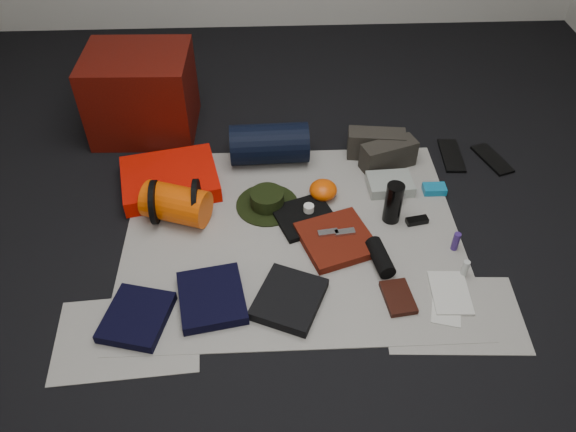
{
  "coord_description": "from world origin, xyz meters",
  "views": [
    {
      "loc": [
        -0.11,
        -1.89,
        1.94
      ],
      "look_at": [
        -0.02,
        0.02,
        0.1
      ],
      "focal_mm": 35.0,
      "sensor_mm": 36.0,
      "label": 1
    }
  ],
  "objects_px": {
    "sleeping_pad": "(170,179)",
    "stuff_sack": "(176,204)",
    "compact_camera": "(395,197)",
    "red_cabinet": "(142,93)",
    "water_bottle": "(393,203)",
    "navy_duffel": "(269,144)",
    "paperback_book": "(398,297)"
  },
  "relations": [
    {
      "from": "sleeping_pad",
      "to": "water_bottle",
      "type": "height_order",
      "value": "water_bottle"
    },
    {
      "from": "sleeping_pad",
      "to": "navy_duffel",
      "type": "distance_m",
      "value": 0.56
    },
    {
      "from": "stuff_sack",
      "to": "sleeping_pad",
      "type": "bearing_deg",
      "value": 104.39
    },
    {
      "from": "red_cabinet",
      "to": "navy_duffel",
      "type": "relative_size",
      "value": 1.36
    },
    {
      "from": "stuff_sack",
      "to": "navy_duffel",
      "type": "height_order",
      "value": "navy_duffel"
    },
    {
      "from": "sleeping_pad",
      "to": "water_bottle",
      "type": "xyz_separation_m",
      "value": [
        1.11,
        -0.3,
        0.06
      ]
    },
    {
      "from": "paperback_book",
      "to": "sleeping_pad",
      "type": "bearing_deg",
      "value": 135.42
    },
    {
      "from": "sleeping_pad",
      "to": "navy_duffel",
      "type": "xyz_separation_m",
      "value": [
        0.52,
        0.19,
        0.07
      ]
    },
    {
      "from": "paperback_book",
      "to": "red_cabinet",
      "type": "bearing_deg",
      "value": 125.53
    },
    {
      "from": "red_cabinet",
      "to": "sleeping_pad",
      "type": "xyz_separation_m",
      "value": [
        0.19,
        -0.54,
        -0.19
      ]
    },
    {
      "from": "compact_camera",
      "to": "paperback_book",
      "type": "distance_m",
      "value": 0.64
    },
    {
      "from": "compact_camera",
      "to": "paperback_book",
      "type": "height_order",
      "value": "compact_camera"
    },
    {
      "from": "navy_duffel",
      "to": "water_bottle",
      "type": "height_order",
      "value": "navy_duffel"
    },
    {
      "from": "red_cabinet",
      "to": "stuff_sack",
      "type": "height_order",
      "value": "red_cabinet"
    },
    {
      "from": "red_cabinet",
      "to": "stuff_sack",
      "type": "xyz_separation_m",
      "value": [
        0.25,
        -0.79,
        -0.14
      ]
    },
    {
      "from": "sleeping_pad",
      "to": "compact_camera",
      "type": "distance_m",
      "value": 1.17
    },
    {
      "from": "navy_duffel",
      "to": "red_cabinet",
      "type": "bearing_deg",
      "value": 152.42
    },
    {
      "from": "navy_duffel",
      "to": "sleeping_pad",
      "type": "bearing_deg",
      "value": -161.64
    },
    {
      "from": "sleeping_pad",
      "to": "compact_camera",
      "type": "height_order",
      "value": "sleeping_pad"
    },
    {
      "from": "stuff_sack",
      "to": "navy_duffel",
      "type": "bearing_deg",
      "value": 43.76
    },
    {
      "from": "red_cabinet",
      "to": "compact_camera",
      "type": "relative_size",
      "value": 6.22
    },
    {
      "from": "sleeping_pad",
      "to": "water_bottle",
      "type": "bearing_deg",
      "value": -15.33
    },
    {
      "from": "water_bottle",
      "to": "compact_camera",
      "type": "relative_size",
      "value": 2.35
    },
    {
      "from": "navy_duffel",
      "to": "compact_camera",
      "type": "height_order",
      "value": "navy_duffel"
    },
    {
      "from": "red_cabinet",
      "to": "stuff_sack",
      "type": "relative_size",
      "value": 1.83
    },
    {
      "from": "water_bottle",
      "to": "navy_duffel",
      "type": "bearing_deg",
      "value": 139.75
    },
    {
      "from": "sleeping_pad",
      "to": "stuff_sack",
      "type": "distance_m",
      "value": 0.26
    },
    {
      "from": "red_cabinet",
      "to": "sleeping_pad",
      "type": "height_order",
      "value": "red_cabinet"
    },
    {
      "from": "red_cabinet",
      "to": "sleeping_pad",
      "type": "distance_m",
      "value": 0.6
    },
    {
      "from": "stuff_sack",
      "to": "compact_camera",
      "type": "relative_size",
      "value": 3.4
    },
    {
      "from": "sleeping_pad",
      "to": "stuff_sack",
      "type": "bearing_deg",
      "value": -75.61
    },
    {
      "from": "compact_camera",
      "to": "red_cabinet",
      "type": "bearing_deg",
      "value": 177.48
    }
  ]
}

